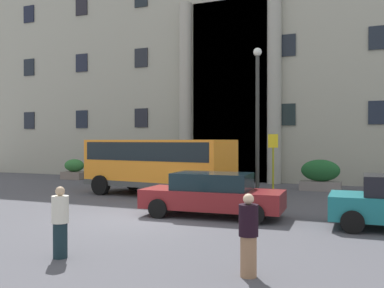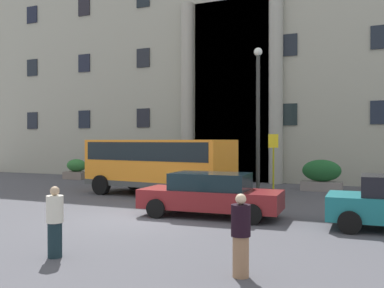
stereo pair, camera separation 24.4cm
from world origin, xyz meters
name	(u,v)px [view 2 (the right image)]	position (x,y,z in m)	size (l,w,h in m)	color
ground_plane	(135,221)	(0.00, 0.00, -0.06)	(80.00, 64.00, 0.12)	#47474D
office_building_facade	(266,46)	(0.00, 17.48, 9.02)	(41.88, 9.66, 18.05)	#9E9C8B
orange_minibus	(159,162)	(-2.03, 5.50, 1.52)	(6.98, 3.33, 2.52)	orange
bus_stop_sign	(273,158)	(2.84, 7.06, 1.71)	(0.44, 0.08, 2.77)	#9B9B16
hedge_planter_west	(152,170)	(-5.34, 10.78, 0.73)	(1.48, 0.78, 1.51)	#676A5B
hedge_planter_east	(322,176)	(4.54, 10.14, 0.75)	(1.95, 0.89, 1.54)	gray
hedge_planter_entrance_right	(77,169)	(-10.68, 10.49, 0.62)	(1.45, 1.00, 1.28)	gray
parked_hatchback_near	(211,194)	(2.06, 1.35, 0.73)	(4.67, 2.15, 1.43)	maroon
motorcycle_near_kerb	(204,194)	(1.01, 3.44, 0.46)	(1.97, 0.68, 0.89)	black
pedestrian_child_trailing	(241,235)	(4.77, -4.17, 0.76)	(0.36, 0.36, 1.53)	#936B4C
pedestrian_man_crossing	(55,222)	(0.76, -4.50, 0.76)	(0.36, 0.36, 1.52)	#15272D
lamppost_plaza_centre	(258,107)	(1.85, 8.20, 4.06)	(0.40, 0.40, 6.90)	#333532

